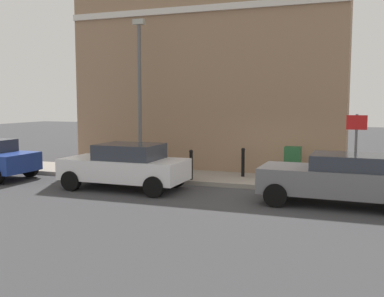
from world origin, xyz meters
name	(u,v)px	position (x,y,z in m)	size (l,w,h in m)	color
ground	(272,196)	(0.00, 0.00, 0.00)	(80.00, 80.00, 0.00)	#38383A
sidewalk	(126,173)	(2.03, 6.00, 0.07)	(2.34, 30.00, 0.15)	gray
corner_building	(221,58)	(6.32, 3.49, 4.78)	(6.34, 10.98, 9.56)	#937256
car_grey	(339,178)	(-0.50, -1.90, 0.74)	(1.96, 4.19, 1.41)	slate
car_white	(125,166)	(-0.48, 4.66, 0.77)	(1.92, 4.02, 1.48)	silver
utility_cabinet	(293,165)	(2.23, -0.31, 0.68)	(0.46, 0.61, 1.15)	#1E4C28
bollard_near_cabinet	(243,161)	(2.33, 1.45, 0.70)	(0.14, 0.14, 1.04)	black
bollard_far_kerb	(191,164)	(1.11, 2.98, 0.70)	(0.14, 0.14, 1.04)	black
street_sign	(356,140)	(1.24, -2.31, 1.66)	(0.08, 0.60, 2.30)	#59595B
lamppost	(140,89)	(2.08, 5.41, 3.30)	(0.20, 0.44, 5.72)	#59595B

